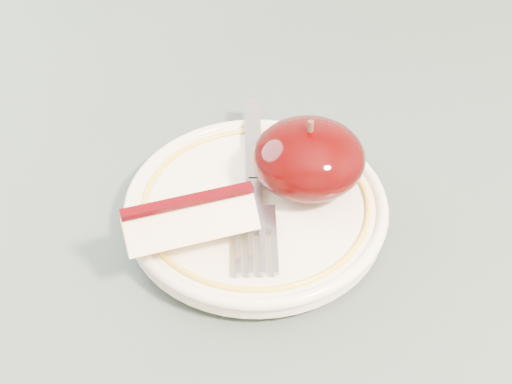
{
  "coord_description": "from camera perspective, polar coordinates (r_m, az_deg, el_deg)",
  "views": [
    {
      "loc": [
        0.09,
        -0.24,
        1.11
      ],
      "look_at": [
        0.11,
        0.11,
        0.78
      ],
      "focal_mm": 50.0,
      "sensor_mm": 36.0,
      "label": 1
    }
  ],
  "objects": [
    {
      "name": "plate",
      "position": [
        0.5,
        0.0,
        -1.17
      ],
      "size": [
        0.18,
        0.18,
        0.02
      ],
      "color": "white",
      "rests_on": "table"
    },
    {
      "name": "fork",
      "position": [
        0.5,
        -0.12,
        0.86
      ],
      "size": [
        0.03,
        0.18,
        0.0
      ],
      "rotation": [
        0.0,
        0.0,
        1.56
      ],
      "color": "gray",
      "rests_on": "plate"
    },
    {
      "name": "apple_half",
      "position": [
        0.49,
        4.23,
        2.7
      ],
      "size": [
        0.08,
        0.07,
        0.06
      ],
      "color": "black",
      "rests_on": "plate"
    },
    {
      "name": "apple_wedge",
      "position": [
        0.46,
        -5.32,
        -2.43
      ],
      "size": [
        0.09,
        0.06,
        0.04
      ],
      "rotation": [
        0.0,
        0.0,
        0.27
      ],
      "color": "#F9EDB8",
      "rests_on": "plate"
    }
  ]
}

